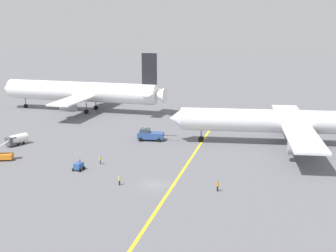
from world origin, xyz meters
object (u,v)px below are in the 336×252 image
Objects in this scene: airliner_being_pushed at (287,122)px; ground_crew_marshaller_foreground at (100,160)px; airliner_at_gate_left at (82,92)px; ground_crew_ramp_agent_by_cones at (119,180)px; gse_stair_truck_yellow at (1,155)px; ground_crew_wing_walker_right at (218,186)px; pushback_tug at (150,135)px; gse_gpu_cart_small at (79,166)px; gse_fuel_bowser_stubby at (17,139)px.

ground_crew_marshaller_foreground is at bearing -154.49° from airliner_being_pushed.
ground_crew_ramp_agent_by_cones is at bearing -69.56° from airliner_at_gate_left.
airliner_being_pushed is at bearing 16.63° from gse_stair_truck_yellow.
gse_stair_truck_yellow reaches higher than ground_crew_marshaller_foreground.
airliner_at_gate_left is at bearing 108.75° from ground_crew_marshaller_foreground.
airliner_at_gate_left is 1.02× the size of airliner_being_pushed.
airliner_at_gate_left is at bearing 148.76° from airliner_being_pushed.
pushback_tug is at bearing 115.57° from ground_crew_wing_walker_right.
airliner_at_gate_left is 33.56× the size of ground_crew_marshaller_foreground.
pushback_tug is at bearing 66.03° from gse_gpu_cart_small.
airliner_at_gate_left is 40.08m from gse_fuel_bowser_stubby.
gse_gpu_cart_small reaches higher than ground_crew_ramp_agent_by_cones.
gse_gpu_cart_small reaches higher than ground_crew_wing_walker_right.
gse_gpu_cart_small is 11.57m from ground_crew_ramp_agent_by_cones.
gse_stair_truck_yellow is at bearing -92.98° from airliner_at_gate_left.
ground_crew_ramp_agent_by_cones is (23.47, -62.97, -5.04)m from airliner_at_gate_left.
ground_crew_ramp_agent_by_cones is (-31.94, -29.36, -4.34)m from airliner_being_pushed.
gse_stair_truck_yellow is 1.99× the size of gse_gpu_cart_small.
gse_fuel_bowser_stubby is (-18.50, 16.14, 0.54)m from gse_gpu_cart_small.
pushback_tug is 3.73× the size of gse_gpu_cart_small.
airliner_at_gate_left is 64.81m from airliner_being_pushed.
pushback_tug is (24.72, -32.59, -4.59)m from airliner_at_gate_left.
airliner_being_pushed reaches higher than ground_crew_wing_walker_right.
airliner_being_pushed is 32.99× the size of ground_crew_marshaller_foreground.
gse_stair_truck_yellow is at bearing 155.30° from ground_crew_ramp_agent_by_cones.
pushback_tug is 1.88× the size of gse_stair_truck_yellow.
gse_gpu_cart_small is 5.13m from ground_crew_marshaller_foreground.
airliner_being_pushed reaches higher than ground_crew_marshaller_foreground.
ground_crew_ramp_agent_by_cones is (-16.48, 1.43, -0.07)m from ground_crew_wing_walker_right.
airliner_being_pushed is at bearing 5.76° from gse_fuel_bowser_stubby.
ground_crew_marshaller_foreground is 12.75m from ground_crew_ramp_agent_by_cones.
airliner_at_gate_left reaches higher than ground_crew_wing_walker_right.
ground_crew_ramp_agent_by_cones is at bearing -62.29° from ground_crew_marshaller_foreground.
airliner_at_gate_left is at bearing 84.12° from gse_fuel_bowser_stubby.
ground_crew_ramp_agent_by_cones is at bearing -137.41° from airliner_being_pushed.
ground_crew_marshaller_foreground is (17.54, -51.68, -5.08)m from airliner_at_gate_left.
pushback_tug is 5.59× the size of ground_crew_ramp_agent_by_cones.
ground_crew_wing_walker_right is at bearing -29.38° from gse_fuel_bowser_stubby.
airliner_being_pushed is 46.79m from gse_gpu_cart_small.
pushback_tug is at bearing 69.39° from ground_crew_marshaller_foreground.
airliner_being_pushed is at bearing -31.24° from airliner_at_gate_left.
pushback_tug is at bearing -52.81° from airliner_at_gate_left.
airliner_being_pushed is 21.10× the size of gse_gpu_cart_small.
airliner_being_pushed is 10.63× the size of gse_stair_truck_yellow.
ground_crew_marshaller_foreground is 0.96× the size of ground_crew_ramp_agent_by_cones.
gse_fuel_bowser_stubby is 36.12m from ground_crew_ramp_agent_by_cones.
gse_fuel_bowser_stubby is (-4.08, -39.62, -4.55)m from airliner_at_gate_left.
gse_stair_truck_yellow is at bearing -146.14° from pushback_tug.
pushback_tug reaches higher than gse_gpu_cart_small.
gse_fuel_bowser_stubby is at bearing -95.88° from airliner_at_gate_left.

